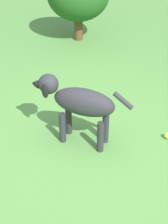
% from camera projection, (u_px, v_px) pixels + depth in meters
% --- Properties ---
extents(ground, '(14.00, 14.00, 0.00)m').
position_uv_depth(ground, '(91.00, 150.00, 3.24)').
color(ground, '#548C42').
extents(dog, '(0.90, 0.41, 0.64)m').
position_uv_depth(dog, '(78.00, 102.00, 3.14)').
color(dog, '#2D2D33').
rests_on(dog, ground).
extents(tennis_ball_2, '(0.07, 0.07, 0.07)m').
position_uv_depth(tennis_ball_2, '(168.00, 136.00, 3.37)').
color(tennis_ball_2, '#C2D43B').
rests_on(tennis_ball_2, ground).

